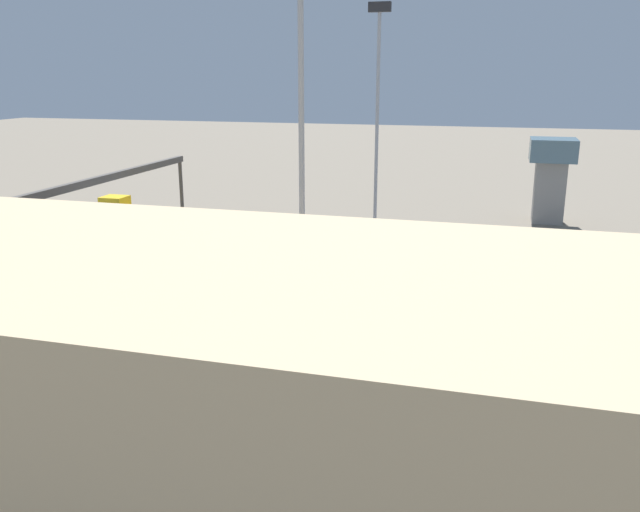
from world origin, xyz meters
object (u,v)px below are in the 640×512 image
(maintenance_shed, at_px, (396,416))
(control_tower, at_px, (551,173))
(train_on_track_3, at_px, (273,242))
(light_mast_1, at_px, (301,101))
(signal_gantry, at_px, (110,183))
(train_on_track_2, at_px, (136,221))
(train_on_track_4, at_px, (314,252))
(light_mast_0, at_px, (378,89))

(maintenance_shed, bearing_deg, control_tower, -98.29)
(train_on_track_3, distance_m, light_mast_1, 25.49)
(light_mast_1, bearing_deg, signal_gantry, -32.11)
(train_on_track_3, bearing_deg, light_mast_1, 116.44)
(train_on_track_2, distance_m, train_on_track_3, 20.46)
(train_on_track_3, xyz_separation_m, light_mast_1, (-8.91, 17.91, 15.81))
(light_mast_1, bearing_deg, train_on_track_4, -78.12)
(light_mast_0, distance_m, light_mast_1, 36.56)
(light_mast_0, relative_size, signal_gantry, 0.81)
(train_on_track_2, bearing_deg, signal_gantry, 92.34)
(train_on_track_4, bearing_deg, signal_gantry, -10.96)
(train_on_track_4, relative_size, light_mast_1, 4.25)
(signal_gantry, bearing_deg, maintenance_shed, 133.92)
(light_mast_1, distance_m, signal_gantry, 35.21)
(train_on_track_2, xyz_separation_m, light_mast_0, (-27.66, -13.63, 15.77))
(light_mast_0, bearing_deg, light_mast_1, 91.70)
(train_on_track_2, xyz_separation_m, control_tower, (-49.99, -23.26, 4.61))
(light_mast_0, bearing_deg, train_on_track_3, 67.22)
(train_on_track_2, relative_size, control_tower, 0.87)
(maintenance_shed, height_order, control_tower, maintenance_shed)
(train_on_track_3, height_order, maintenance_shed, maintenance_shed)
(train_on_track_4, xyz_separation_m, train_on_track_3, (6.19, -5.00, -0.56))
(signal_gantry, relative_size, maintenance_shed, 0.65)
(light_mast_0, bearing_deg, maintenance_shed, 101.54)
(train_on_track_3, distance_m, light_mast_0, 25.69)
(train_on_track_4, xyz_separation_m, control_tower, (-23.96, -33.26, 4.15))
(train_on_track_2, xyz_separation_m, maintenance_shed, (-39.87, 46.19, 4.03))
(maintenance_shed, bearing_deg, train_on_track_2, -49.20)
(signal_gantry, bearing_deg, train_on_track_2, -87.66)
(train_on_track_2, distance_m, control_tower, 55.33)
(signal_gantry, bearing_deg, train_on_track_3, 180.00)
(train_on_track_4, bearing_deg, control_tower, -125.77)
(train_on_track_3, bearing_deg, signal_gantry, 0.00)
(train_on_track_2, bearing_deg, light_mast_0, -153.77)
(light_mast_0, distance_m, control_tower, 26.76)
(train_on_track_4, relative_size, light_mast_0, 4.23)
(light_mast_0, xyz_separation_m, control_tower, (-22.33, -9.63, -11.17))
(train_on_track_4, xyz_separation_m, light_mast_1, (-2.72, 12.91, 15.25))
(train_on_track_2, distance_m, signal_gantry, 7.43)
(light_mast_0, height_order, control_tower, light_mast_0)
(train_on_track_4, xyz_separation_m, train_on_track_2, (26.03, -10.00, -0.46))
(train_on_track_3, relative_size, light_mast_1, 4.93)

